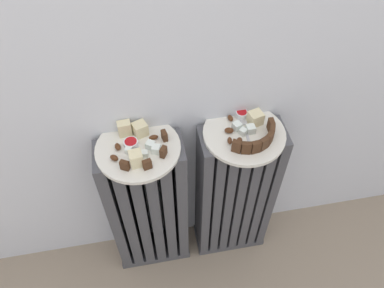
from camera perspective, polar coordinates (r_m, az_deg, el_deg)
radiator_left at (r=1.40m, az=-6.69°, el=-9.89°), size 0.29×0.13×0.68m
radiator_right at (r=1.43m, az=6.51°, el=-7.85°), size 0.29×0.13×0.68m
plate_left at (r=1.12m, az=-8.27°, el=-0.69°), size 0.26×0.26×0.01m
plate_right at (r=1.16m, az=8.00°, el=1.57°), size 0.26×0.26×0.01m
dark_cake_slice_left_0 at (r=1.06m, az=-10.27°, el=-3.24°), size 0.03×0.02×0.03m
dark_cake_slice_left_1 at (r=1.05m, az=-6.88°, el=-3.13°), size 0.03×0.02×0.03m
dark_cake_slice_left_2 at (r=1.07m, az=-4.41°, el=-1.21°), size 0.03×0.03×0.03m
dark_cake_slice_left_3 at (r=1.11m, az=-4.26°, el=1.29°), size 0.02×0.03×0.03m
marble_cake_slice_left_0 at (r=1.13m, az=-7.96°, el=2.27°), size 0.05×0.05×0.04m
marble_cake_slice_left_1 at (r=1.06m, az=-8.57°, el=-2.23°), size 0.04×0.04×0.05m
marble_cake_slice_left_2 at (r=1.14m, az=-10.30°, el=2.35°), size 0.04×0.03×0.05m
turkish_delight_left_0 at (r=1.10m, az=-9.68°, el=-0.94°), size 0.02×0.02×0.02m
turkish_delight_left_1 at (r=1.10m, az=-6.40°, el=-0.15°), size 0.03×0.03×0.02m
turkish_delight_left_2 at (r=1.08m, az=-7.26°, el=-1.50°), size 0.02×0.02×0.02m
turkish_delight_left_3 at (r=1.09m, az=-5.51°, el=-0.80°), size 0.03×0.03×0.02m
medjool_date_left_0 at (r=1.11m, az=-11.31°, el=-0.42°), size 0.02×0.03×0.01m
medjool_date_left_1 at (r=1.12m, az=-5.93°, el=1.03°), size 0.03×0.02×0.01m
medjool_date_left_2 at (r=1.09m, az=-11.85°, el=-2.09°), size 0.03×0.03×0.02m
medjool_date_left_3 at (r=1.09m, az=-8.44°, el=-1.30°), size 0.03×0.02×0.01m
jam_bowl_left at (r=1.11m, az=-9.34°, el=0.13°), size 0.04×0.04×0.02m
dark_cake_slice_right_0 at (r=1.08m, az=6.87°, el=-0.37°), size 0.03×0.03×0.04m
dark_cake_slice_right_1 at (r=1.08m, az=8.32°, el=-0.62°), size 0.03×0.02×0.04m
dark_cake_slice_right_2 at (r=1.09m, az=9.74°, el=-0.48°), size 0.03×0.02×0.04m
dark_cake_slice_right_3 at (r=1.10m, az=10.94°, el=0.03°), size 0.03×0.03×0.04m
dark_cake_slice_right_4 at (r=1.12m, az=11.76°, el=0.83°), size 0.03×0.03×0.04m
dark_cake_slice_right_5 at (r=1.14m, az=12.12°, el=1.80°), size 0.03×0.03×0.04m
dark_cake_slice_right_6 at (r=1.16m, az=12.00°, el=2.81°), size 0.02×0.03×0.04m
marble_cake_slice_right_0 at (r=1.17m, az=9.69°, el=3.93°), size 0.05×0.05×0.04m
turkish_delight_right_0 at (r=1.15m, az=6.92°, el=2.73°), size 0.03×0.03×0.02m
turkish_delight_right_1 at (r=1.14m, az=7.85°, el=1.88°), size 0.03×0.03×0.02m
turkish_delight_right_2 at (r=1.15m, az=8.96°, el=2.26°), size 0.03×0.03×0.03m
medjool_date_right_0 at (r=1.14m, az=5.71°, el=2.08°), size 0.03×0.03×0.02m
medjool_date_right_1 at (r=1.12m, az=7.25°, el=0.48°), size 0.03×0.03×0.01m
medjool_date_right_2 at (r=1.11m, az=5.81°, el=0.53°), size 0.02×0.03×0.02m
medjool_date_right_3 at (r=1.18m, az=5.90°, el=3.98°), size 0.02×0.03×0.02m
jam_bowl_right at (r=1.19m, az=7.60°, el=4.59°), size 0.04×0.04×0.02m
fork at (r=1.16m, az=8.17°, el=2.38°), size 0.02×0.09×0.00m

